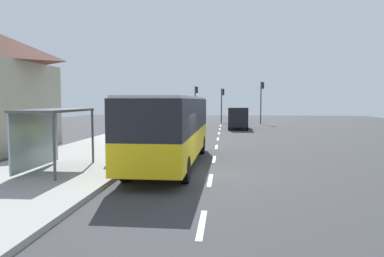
{
  "coord_description": "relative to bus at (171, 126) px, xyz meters",
  "views": [
    {
      "loc": [
        0.8,
        -14.76,
        3.04
      ],
      "look_at": [
        -1.0,
        5.16,
        1.5
      ],
      "focal_mm": 34.33,
      "sensor_mm": 36.0,
      "label": 1
    }
  ],
  "objects": [
    {
      "name": "sidewalk_platform",
      "position": [
        -4.69,
        -0.18,
        -1.75
      ],
      "size": [
        6.2,
        30.0,
        0.18
      ],
      "primitive_type": "cube",
      "color": "#999993",
      "rests_on": "ground"
    },
    {
      "name": "traffic_light_near_side",
      "position": [
        7.21,
        31.2,
        1.76
      ],
      "size": [
        0.49,
        0.28,
        5.46
      ],
      "color": "#2D2D2D",
      "rests_on": "ground"
    },
    {
      "name": "lane_stripe_seg_0",
      "position": [
        1.96,
        -8.18,
        -1.84
      ],
      "size": [
        0.16,
        2.2,
        0.01
      ],
      "primitive_type": "cube",
      "color": "silver",
      "rests_on": "ground"
    },
    {
      "name": "lane_stripe_seg_4",
      "position": [
        1.96,
        11.82,
        -1.84
      ],
      "size": [
        0.16,
        2.2,
        0.01
      ],
      "primitive_type": "cube",
      "color": "silver",
      "rests_on": "ground"
    },
    {
      "name": "lane_stripe_seg_2",
      "position": [
        1.96,
        1.82,
        -1.84
      ],
      "size": [
        0.16,
        2.2,
        0.01
      ],
      "primitive_type": "cube",
      "color": "silver",
      "rests_on": "ground"
    },
    {
      "name": "lane_stripe_seg_5",
      "position": [
        1.96,
        16.82,
        -1.84
      ],
      "size": [
        0.16,
        2.2,
        0.01
      ],
      "primitive_type": "cube",
      "color": "silver",
      "rests_on": "ground"
    },
    {
      "name": "ground_plane",
      "position": [
        1.71,
        11.82,
        -1.86
      ],
      "size": [
        56.0,
        92.0,
        0.04
      ],
      "primitive_type": "cube",
      "color": "#38383A"
    },
    {
      "name": "recycling_bin_orange",
      "position": [
        -2.49,
        0.27,
        -1.19
      ],
      "size": [
        0.52,
        0.52,
        0.95
      ],
      "primitive_type": "cylinder",
      "color": "orange",
      "rests_on": "sidewalk_platform"
    },
    {
      "name": "lane_stripe_seg_3",
      "position": [
        1.96,
        6.82,
        -1.84
      ],
      "size": [
        0.16,
        2.2,
        0.01
      ],
      "primitive_type": "cube",
      "color": "silver",
      "rests_on": "ground"
    },
    {
      "name": "recycling_bin_yellow",
      "position": [
        -2.49,
        -1.13,
        -1.19
      ],
      "size": [
        0.52,
        0.52,
        0.95
      ],
      "primitive_type": "cylinder",
      "color": "yellow",
      "rests_on": "sidewalk_platform"
    },
    {
      "name": "sedan_near",
      "position": [
        4.01,
        31.84,
        -1.05
      ],
      "size": [
        1.95,
        4.45,
        1.52
      ],
      "color": "navy",
      "rests_on": "ground"
    },
    {
      "name": "bus_shelter",
      "position": [
        -4.7,
        -2.59,
        0.25
      ],
      "size": [
        1.8,
        4.0,
        2.5
      ],
      "color": "#4C4C51",
      "rests_on": "sidewalk_platform"
    },
    {
      "name": "traffic_light_far_side",
      "position": [
        -1.39,
        32.0,
        1.44
      ],
      "size": [
        0.49,
        0.28,
        4.92
      ],
      "color": "#2D2D2D",
      "rests_on": "ground"
    },
    {
      "name": "recycling_bin_blue",
      "position": [
        -2.49,
        0.97,
        -1.19
      ],
      "size": [
        0.52,
        0.52,
        0.95
      ],
      "primitive_type": "cylinder",
      "color": "blue",
      "rests_on": "sidewalk_platform"
    },
    {
      "name": "recycling_bin_green",
      "position": [
        -2.49,
        -0.43,
        -1.19
      ],
      "size": [
        0.52,
        0.52,
        0.95
      ],
      "primitive_type": "cylinder",
      "color": "green",
      "rests_on": "sidewalk_platform"
    },
    {
      "name": "traffic_light_median",
      "position": [
        2.12,
        32.8,
        1.27
      ],
      "size": [
        0.49,
        0.28,
        4.65
      ],
      "color": "#2D2D2D",
      "rests_on": "ground"
    },
    {
      "name": "bus",
      "position": [
        0.0,
        0.0,
        0.0
      ],
      "size": [
        2.69,
        11.05,
        3.21
      ],
      "color": "yellow",
      "rests_on": "ground"
    },
    {
      "name": "lane_stripe_seg_1",
      "position": [
        1.96,
        -3.18,
        -1.84
      ],
      "size": [
        0.16,
        2.2,
        0.01
      ],
      "primitive_type": "cube",
      "color": "silver",
      "rests_on": "ground"
    },
    {
      "name": "white_van",
      "position": [
        3.91,
        22.33,
        -0.5
      ],
      "size": [
        2.2,
        5.27,
        2.3
      ],
      "color": "black",
      "rests_on": "ground"
    },
    {
      "name": "lane_stripe_seg_7",
      "position": [
        1.96,
        26.82,
        -1.84
      ],
      "size": [
        0.16,
        2.2,
        0.01
      ],
      "primitive_type": "cube",
      "color": "silver",
      "rests_on": "ground"
    },
    {
      "name": "lane_stripe_seg_6",
      "position": [
        1.96,
        21.82,
        -1.84
      ],
      "size": [
        0.16,
        2.2,
        0.01
      ],
      "primitive_type": "cube",
      "color": "silver",
      "rests_on": "ground"
    }
  ]
}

